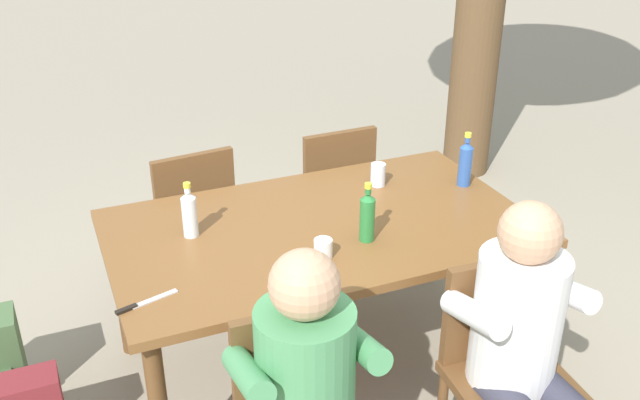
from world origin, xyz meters
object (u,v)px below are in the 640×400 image
at_px(table_knife, 142,303).
at_px(dining_table, 320,240).
at_px(person_in_plaid_shirt, 529,345).
at_px(chair_far_right, 331,188).
at_px(chair_far_left, 190,214).
at_px(bottle_green, 367,216).
at_px(bottle_clear, 189,213).
at_px(cup_glass, 378,175).
at_px(cup_white, 323,249).
at_px(chair_near_right, 506,363).
at_px(bottle_blue, 465,163).

bearing_deg(table_knife, dining_table, 20.42).
bearing_deg(dining_table, person_in_plaid_shirt, -66.40).
xyz_separation_m(chair_far_right, chair_far_left, (-0.81, 0.00, 0.00)).
bearing_deg(bottle_green, person_in_plaid_shirt, -69.27).
bearing_deg(bottle_clear, cup_glass, 8.37).
relative_size(bottle_clear, table_knife, 1.04).
bearing_deg(cup_white, bottle_clear, 139.53).
bearing_deg(person_in_plaid_shirt, bottle_clear, 131.86).
distance_m(chair_near_right, table_knife, 1.37).
relative_size(dining_table, cup_glass, 16.38).
bearing_deg(person_in_plaid_shirt, bottle_blue, 69.40).
height_order(bottle_clear, bottle_green, bottle_green).
bearing_deg(dining_table, bottle_clear, 167.18).
bearing_deg(bottle_green, chair_near_right, -65.64).
bearing_deg(dining_table, cup_white, -110.08).
distance_m(dining_table, chair_near_right, 0.94).
bearing_deg(person_in_plaid_shirt, chair_near_right, 87.15).
bearing_deg(table_knife, person_in_plaid_shirt, -27.06).
bearing_deg(chair_near_right, cup_white, 131.77).
distance_m(person_in_plaid_shirt, table_knife, 1.39).
bearing_deg(bottle_blue, bottle_green, -155.78).
height_order(bottle_green, cup_white, bottle_green).
xyz_separation_m(chair_near_right, chair_far_left, (-0.81, 1.65, 0.00)).
relative_size(chair_near_right, table_knife, 3.68).
distance_m(cup_glass, table_knife, 1.36).
distance_m(chair_near_right, bottle_green, 0.79).
distance_m(chair_near_right, chair_far_right, 1.65).
relative_size(chair_far_left, bottle_clear, 3.55).
relative_size(cup_glass, cup_white, 1.37).
xyz_separation_m(bottle_blue, bottle_green, (-0.67, -0.30, -0.00)).
xyz_separation_m(bottle_clear, table_knife, (-0.28, -0.43, -0.10)).
relative_size(bottle_blue, cup_white, 3.34).
height_order(bottle_blue, table_knife, bottle_blue).
bearing_deg(bottle_blue, table_knife, -165.78).
xyz_separation_m(bottle_green, cup_white, (-0.22, -0.06, -0.07)).
bearing_deg(chair_far_left, cup_glass, -34.70).
bearing_deg(cup_white, bottle_blue, 22.05).
bearing_deg(bottle_blue, bottle_clear, 179.23).
height_order(dining_table, bottle_green, bottle_green).
relative_size(bottle_blue, bottle_green, 1.03).
relative_size(bottle_green, table_knife, 1.10).
bearing_deg(chair_near_right, table_knife, 157.21).
relative_size(chair_far_right, person_in_plaid_shirt, 0.74).
height_order(dining_table, chair_near_right, chair_near_right).
bearing_deg(cup_glass, bottle_green, -121.74).
relative_size(chair_near_right, cup_white, 10.79).
xyz_separation_m(chair_far_right, bottle_green, (-0.28, -1.02, 0.38)).
height_order(chair_far_left, bottle_green, bottle_green).
height_order(dining_table, cup_white, cup_white).
height_order(bottle_green, table_knife, bottle_green).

